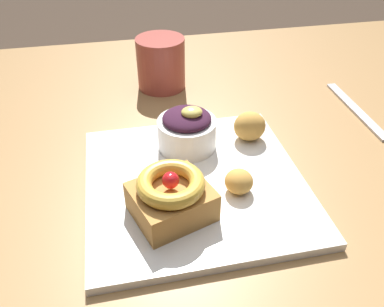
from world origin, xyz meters
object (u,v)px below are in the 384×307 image
object	(u,v)px
fritter_front	(250,126)
fritter_middle	(239,181)
coffee_mug	(161,63)
front_plate	(195,183)
knife	(356,110)
berry_ramekin	(187,130)
cake_slice	(171,196)

from	to	relation	value
fritter_front	fritter_middle	world-z (taller)	fritter_front
fritter_front	coffee_mug	xyz separation A→B (m)	(-0.10, 0.22, 0.01)
front_plate	knife	bearing A→B (deg)	23.38
fritter_front	knife	world-z (taller)	fritter_front
front_plate	coffee_mug	xyz separation A→B (m)	(-0.00, 0.30, 0.04)
knife	coffee_mug	size ratio (longest dim) A/B	2.01
front_plate	berry_ramekin	distance (m)	0.08
berry_ramekin	knife	size ratio (longest dim) A/B	0.45
coffee_mug	berry_ramekin	bearing A→B (deg)	-88.51
cake_slice	fritter_front	size ratio (longest dim) A/B	2.25
cake_slice	coffee_mug	distance (m)	0.35
front_plate	fritter_middle	size ratio (longest dim) A/B	7.77
cake_slice	berry_ramekin	size ratio (longest dim) A/B	1.27
front_plate	fritter_middle	distance (m)	0.06
knife	cake_slice	bearing A→B (deg)	119.62
berry_ramekin	fritter_middle	bearing A→B (deg)	-67.58
berry_ramekin	knife	distance (m)	0.32
front_plate	coffee_mug	distance (m)	0.30
front_plate	berry_ramekin	xyz separation A→B (m)	(0.00, 0.08, 0.03)
berry_ramekin	coffee_mug	world-z (taller)	coffee_mug
cake_slice	coffee_mug	world-z (taller)	coffee_mug
front_plate	fritter_front	world-z (taller)	fritter_front
fritter_middle	knife	size ratio (longest dim) A/B	0.19
knife	coffee_mug	xyz separation A→B (m)	(-0.32, 0.16, 0.04)
front_plate	fritter_front	bearing A→B (deg)	37.74
berry_ramekin	coffee_mug	size ratio (longest dim) A/B	0.90
berry_ramekin	fritter_front	size ratio (longest dim) A/B	1.78
berry_ramekin	fritter_front	bearing A→B (deg)	0.44
fritter_front	coffee_mug	distance (m)	0.24
knife	fritter_front	bearing A→B (deg)	106.60
berry_ramekin	fritter_middle	world-z (taller)	berry_ramekin
cake_slice	berry_ramekin	distance (m)	0.14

